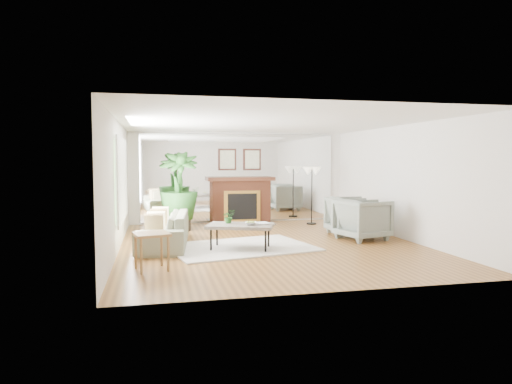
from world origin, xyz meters
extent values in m
plane|color=brown|center=(0.00, 0.00, 0.00)|extent=(7.00, 7.00, 0.00)
cube|color=silver|center=(-2.99, 0.00, 1.25)|extent=(0.02, 7.00, 2.50)
cube|color=silver|center=(2.99, 0.00, 1.25)|extent=(0.02, 7.00, 2.50)
cube|color=silver|center=(0.00, 3.49, 1.25)|extent=(6.00, 0.02, 2.50)
cube|color=silver|center=(0.00, 3.47, 1.25)|extent=(5.40, 0.04, 2.40)
cube|color=#B2E09E|center=(-2.96, 0.40, 1.35)|extent=(0.04, 2.40, 1.50)
cube|color=brown|center=(0.00, 3.28, 0.60)|extent=(1.60, 0.40, 1.20)
cube|color=gold|center=(0.00, 3.07, 0.48)|extent=(1.00, 0.04, 0.85)
cube|color=black|center=(0.00, 3.05, 0.48)|extent=(0.80, 0.04, 0.70)
cube|color=#6C6155|center=(0.00, 2.93, 0.01)|extent=(1.70, 0.55, 0.03)
cube|color=#482417|center=(0.00, 3.26, 1.22)|extent=(1.85, 0.46, 0.10)
cube|color=#321913|center=(-0.35, 3.43, 1.75)|extent=(0.50, 0.04, 0.60)
cube|color=#321913|center=(0.35, 3.43, 1.75)|extent=(0.50, 0.04, 0.60)
cube|color=silver|center=(-0.68, -0.27, 0.01)|extent=(3.09, 2.49, 0.03)
cube|color=#6C6155|center=(-0.71, -0.46, 0.47)|extent=(1.42, 1.12, 0.06)
cylinder|color=black|center=(-1.29, -0.52, 0.22)|extent=(0.04, 0.04, 0.44)
cylinder|color=black|center=(-0.31, -0.88, 0.22)|extent=(0.04, 0.04, 0.44)
cylinder|color=black|center=(-1.11, -0.03, 0.22)|extent=(0.04, 0.04, 0.44)
cylinder|color=black|center=(-0.13, -0.39, 0.22)|extent=(0.04, 0.04, 0.44)
imported|color=gray|center=(-2.15, 0.26, 0.34)|extent=(1.14, 2.40, 0.68)
imported|color=gray|center=(2.12, 0.76, 0.44)|extent=(0.99, 0.96, 0.89)
imported|color=gray|center=(2.10, 0.11, 0.45)|extent=(1.19, 1.17, 0.89)
cube|color=olive|center=(-2.37, -1.74, 0.57)|extent=(0.63, 0.63, 0.04)
cylinder|color=olive|center=(-2.53, -1.99, 0.28)|extent=(0.04, 0.04, 0.56)
cylinder|color=olive|center=(-2.12, -1.90, 0.28)|extent=(0.04, 0.04, 0.56)
cylinder|color=olive|center=(-2.62, -1.59, 0.28)|extent=(0.04, 0.04, 0.56)
cylinder|color=olive|center=(-2.22, -1.49, 0.28)|extent=(0.04, 0.04, 0.56)
cylinder|color=black|center=(-1.74, 2.23, 0.20)|extent=(0.56, 0.56, 0.40)
imported|color=#286324|center=(-1.74, 2.23, 1.11)|extent=(1.01, 1.01, 1.66)
cylinder|color=black|center=(1.82, 2.61, 0.02)|extent=(0.26, 0.26, 0.04)
cylinder|color=black|center=(1.82, 2.61, 0.75)|extent=(0.03, 0.03, 1.49)
cone|color=beige|center=(1.71, 2.61, 1.44)|extent=(0.28, 0.28, 0.21)
cone|color=beige|center=(1.93, 2.61, 1.44)|extent=(0.28, 0.28, 0.21)
imported|color=#286324|center=(-0.90, -0.25, 0.63)|extent=(0.27, 0.24, 0.26)
imported|color=olive|center=(-0.53, -0.59, 0.53)|extent=(0.28, 0.28, 0.06)
imported|color=olive|center=(-0.38, -0.48, 0.51)|extent=(0.24, 0.32, 0.02)
camera|label=1|loc=(-2.31, -9.02, 1.73)|focal=32.00mm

